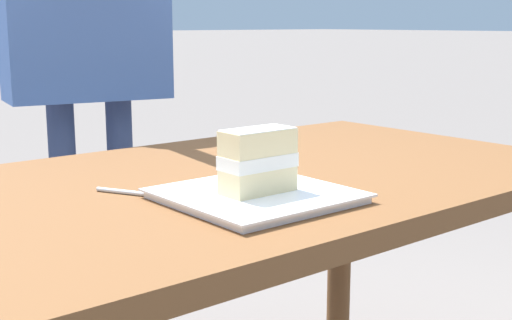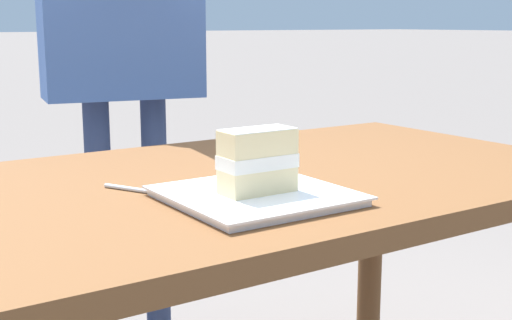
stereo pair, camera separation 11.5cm
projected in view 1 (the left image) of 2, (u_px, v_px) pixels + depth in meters
patio_table at (244, 230)px, 1.38m from camera, size 1.40×0.81×0.77m
dessert_plate at (256, 196)px, 1.16m from camera, size 0.28×0.28×0.02m
cake_slice at (258, 161)px, 1.14m from camera, size 0.13×0.07×0.11m
dessert_fork at (145, 194)px, 1.19m from camera, size 0.09×0.16×0.01m
diner_person at (85, 4)px, 1.97m from camera, size 0.48×0.62×1.67m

